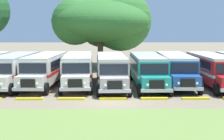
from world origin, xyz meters
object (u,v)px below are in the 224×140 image
(parked_bus_slot_5, at_px, (147,69))
(parked_bus_slot_2, at_px, (46,68))
(parked_bus_slot_1, at_px, (15,68))
(parked_bus_slot_4, at_px, (111,69))
(parked_bus_slot_6, at_px, (175,68))
(parked_bus_slot_7, at_px, (212,68))
(broad_shade_tree, at_px, (104,21))
(parked_bus_slot_3, at_px, (78,68))

(parked_bus_slot_5, bearing_deg, parked_bus_slot_2, -94.17)
(parked_bus_slot_1, relative_size, parked_bus_slot_2, 1.00)
(parked_bus_slot_2, height_order, parked_bus_slot_4, same)
(parked_bus_slot_6, xyz_separation_m, parked_bus_slot_7, (3.29, -0.58, 0.00))
(parked_bus_slot_1, bearing_deg, parked_bus_slot_2, 95.45)
(broad_shade_tree, bearing_deg, parked_bus_slot_3, -99.20)
(parked_bus_slot_2, relative_size, parked_bus_slot_7, 1.00)
(parked_bus_slot_4, distance_m, parked_bus_slot_7, 9.29)
(parked_bus_slot_3, xyz_separation_m, broad_shade_tree, (2.25, 13.91, 4.66))
(parked_bus_slot_3, distance_m, parked_bus_slot_5, 6.43)
(parked_bus_slot_3, distance_m, parked_bus_slot_7, 12.41)
(parked_bus_slot_2, bearing_deg, parked_bus_slot_3, 92.03)
(parked_bus_slot_1, distance_m, parked_bus_slot_4, 8.97)
(parked_bus_slot_6, height_order, parked_bus_slot_7, same)
(parked_bus_slot_5, xyz_separation_m, parked_bus_slot_6, (2.71, 0.63, 0.00))
(parked_bus_slot_7, bearing_deg, parked_bus_slot_2, -92.19)
(parked_bus_slot_2, distance_m, parked_bus_slot_5, 9.47)
(parked_bus_slot_2, relative_size, parked_bus_slot_6, 1.00)
(parked_bus_slot_7, bearing_deg, parked_bus_slot_4, -88.64)
(parked_bus_slot_3, bearing_deg, parked_bus_slot_1, -90.95)
(parked_bus_slot_2, bearing_deg, parked_bus_slot_1, -82.94)
(parked_bus_slot_3, height_order, broad_shade_tree, broad_shade_tree)
(parked_bus_slot_1, relative_size, parked_bus_slot_4, 1.00)
(parked_bus_slot_2, relative_size, parked_bus_slot_3, 1.00)
(parked_bus_slot_5, bearing_deg, broad_shade_tree, -164.37)
(parked_bus_slot_1, relative_size, parked_bus_slot_7, 1.00)
(parked_bus_slot_1, bearing_deg, parked_bus_slot_4, 87.09)
(parked_bus_slot_6, distance_m, broad_shade_tree, 16.17)
(parked_bus_slot_5, distance_m, parked_bus_slot_6, 2.78)
(parked_bus_slot_2, height_order, parked_bus_slot_6, same)
(parked_bus_slot_2, bearing_deg, parked_bus_slot_7, 90.25)
(parked_bus_slot_2, bearing_deg, parked_bus_slot_4, 84.94)
(parked_bus_slot_7, bearing_deg, parked_bus_slot_6, -100.08)
(parked_bus_slot_2, xyz_separation_m, parked_bus_slot_4, (6.15, -0.81, 0.00))
(parked_bus_slot_3, relative_size, parked_bus_slot_5, 1.01)
(parked_bus_slot_4, bearing_deg, parked_bus_slot_7, 89.45)
(parked_bus_slot_5, xyz_separation_m, parked_bus_slot_7, (6.00, 0.05, 0.00))
(parked_bus_slot_1, xyz_separation_m, parked_bus_slot_7, (18.25, -0.36, 0.00))
(parked_bus_slot_4, distance_m, broad_shade_tree, 15.44)
(parked_bus_slot_1, relative_size, broad_shade_tree, 0.81)
(parked_bus_slot_3, height_order, parked_bus_slot_4, same)
(parked_bus_slot_5, bearing_deg, parked_bus_slot_6, 102.88)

